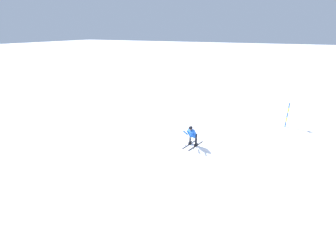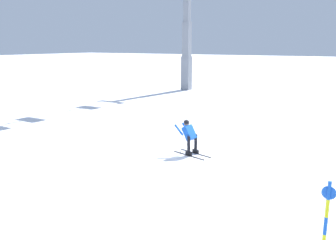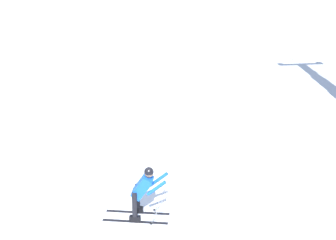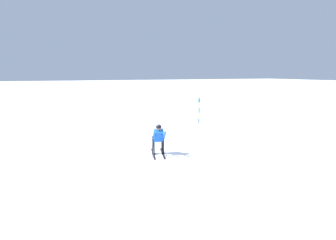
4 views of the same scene
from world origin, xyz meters
name	(u,v)px [view 4 (image 4 of 4)]	position (x,y,z in m)	size (l,w,h in m)	color
ground_plane	(152,156)	(0.00, 0.00, 0.00)	(260.00, 260.00, 0.00)	white
skier_carving_main	(158,137)	(-0.30, 0.02, 0.84)	(1.01, 1.78, 1.59)	black
trail_marker_pole	(199,109)	(-5.76, -5.99, 1.04)	(0.07, 0.28, 1.92)	blue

